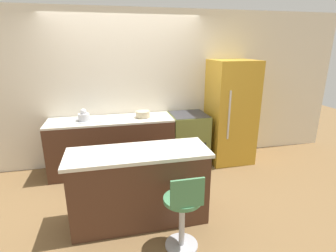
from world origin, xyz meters
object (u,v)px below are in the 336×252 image
refrigerator (231,112)px  kettle (84,116)px  oven_range (188,139)px  mixing_bowl (143,114)px  stool_chair (183,213)px

refrigerator → kettle: (-2.47, 0.02, 0.07)m
refrigerator → kettle: 2.47m
oven_range → kettle: 1.79m
oven_range → mixing_bowl: size_ratio=3.90×
oven_range → mixing_bowl: bearing=-179.0°
refrigerator → stool_chair: (-1.43, -1.96, -0.47)m
refrigerator → mixing_bowl: size_ratio=7.78×
refrigerator → stool_chair: 2.47m
mixing_bowl → kettle: bearing=180.0°
stool_chair → mixing_bowl: size_ratio=3.80×
kettle → mixing_bowl: 0.93m
kettle → mixing_bowl: size_ratio=0.82×
stool_chair → refrigerator: bearing=53.9°
stool_chair → kettle: 2.31m
mixing_bowl → stool_chair: bearing=-86.7°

